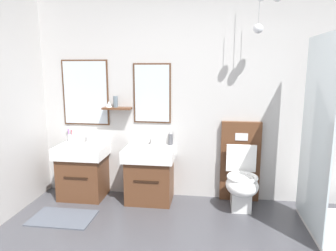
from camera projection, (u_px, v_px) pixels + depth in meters
wall_back at (203, 89)px, 3.78m from camera, size 4.41×0.58×2.76m
bath_mat at (63, 218)px, 3.39m from camera, size 0.68×0.44×0.01m
vanity_sink_left at (83, 170)px, 3.91m from camera, size 0.61×0.50×0.68m
tap_on_left_sink at (87, 137)px, 4.01m from camera, size 0.03×0.13×0.11m
vanity_sink_right at (150, 173)px, 3.79m from camera, size 0.61×0.50×0.68m
tap_on_right_sink at (152, 139)px, 3.89m from camera, size 0.03×0.13×0.11m
toilet at (241, 176)px, 3.65m from camera, size 0.48×0.62×1.00m
toothbrush_cup at (70, 138)px, 4.03m from camera, size 0.07×0.07×0.21m
soap_dispenser at (171, 139)px, 3.86m from camera, size 0.06×0.06×0.18m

